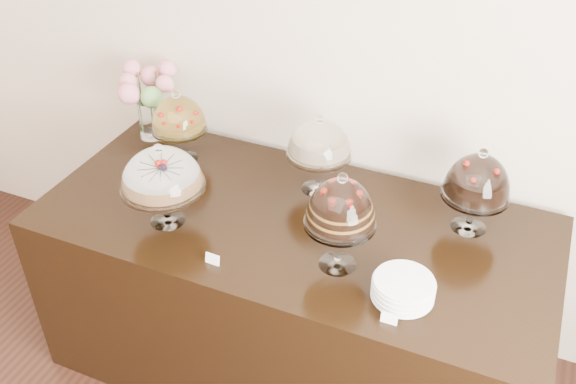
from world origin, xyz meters
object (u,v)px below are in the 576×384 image
at_px(cake_stand_sugar_sponge, 161,173).
at_px(plate_stack, 403,289).
at_px(cake_stand_cheesecake, 319,142).
at_px(flower_vase, 146,93).
at_px(cake_stand_dark_choco, 478,180).
at_px(display_counter, 292,296).
at_px(cake_stand_fruit_tart, 178,117).
at_px(cake_stand_choco_layer, 341,207).

xyz_separation_m(cake_stand_sugar_sponge, plate_stack, (1.04, -0.05, -0.20)).
xyz_separation_m(cake_stand_cheesecake, flower_vase, (-0.95, 0.10, -0.00)).
bearing_deg(flower_vase, cake_stand_dark_choco, -3.69).
distance_m(display_counter, cake_stand_sugar_sponge, 0.87).
bearing_deg(cake_stand_dark_choco, cake_stand_sugar_sponge, -158.49).
distance_m(cake_stand_cheesecake, plate_stack, 0.78).
bearing_deg(display_counter, cake_stand_sugar_sponge, -156.27).
relative_size(cake_stand_sugar_sponge, cake_stand_cheesecake, 1.00).
distance_m(display_counter, flower_vase, 1.22).
bearing_deg(cake_stand_cheesecake, cake_stand_dark_choco, -0.81).
xyz_separation_m(display_counter, plate_stack, (0.55, -0.26, 0.49)).
bearing_deg(display_counter, cake_stand_dark_choco, 19.91).
height_order(cake_stand_cheesecake, flower_vase, flower_vase).
distance_m(cake_stand_dark_choco, cake_stand_fruit_tart, 1.38).
height_order(display_counter, cake_stand_cheesecake, cake_stand_cheesecake).
xyz_separation_m(cake_stand_cheesecake, plate_stack, (0.54, -0.52, -0.20)).
distance_m(cake_stand_choco_layer, cake_stand_cheesecake, 0.52).
height_order(cake_stand_cheesecake, cake_stand_fruit_tart, cake_stand_cheesecake).
relative_size(cake_stand_choco_layer, flower_vase, 1.09).
distance_m(cake_stand_choco_layer, plate_stack, 0.37).
distance_m(cake_stand_choco_layer, flower_vase, 1.33).
bearing_deg(display_counter, cake_stand_fruit_tart, 160.71).
bearing_deg(cake_stand_dark_choco, flower_vase, 176.31).
xyz_separation_m(flower_vase, plate_stack, (1.49, -0.62, -0.20)).
xyz_separation_m(cake_stand_sugar_sponge, cake_stand_fruit_tart, (-0.20, 0.45, -0.02)).
xyz_separation_m(display_counter, cake_stand_dark_choco, (0.70, 0.25, 0.69)).
bearing_deg(plate_stack, cake_stand_choco_layer, 164.81).
xyz_separation_m(display_counter, cake_stand_sugar_sponge, (-0.49, -0.21, 0.69)).
height_order(display_counter, cake_stand_choco_layer, cake_stand_choco_layer).
bearing_deg(flower_vase, plate_stack, -22.58).
bearing_deg(flower_vase, cake_stand_cheesecake, -5.75).
relative_size(display_counter, flower_vase, 5.60).
height_order(cake_stand_dark_choco, plate_stack, cake_stand_dark_choco).
bearing_deg(cake_stand_cheesecake, display_counter, -92.84).
relative_size(cake_stand_choco_layer, cake_stand_fruit_tart, 1.17).
height_order(display_counter, cake_stand_dark_choco, cake_stand_dark_choco).
distance_m(cake_stand_sugar_sponge, plate_stack, 1.06).
relative_size(cake_stand_fruit_tart, plate_stack, 1.62).
bearing_deg(cake_stand_choco_layer, cake_stand_sugar_sponge, -177.86).
bearing_deg(cake_stand_fruit_tart, plate_stack, -22.10).
bearing_deg(cake_stand_fruit_tart, cake_stand_cheesecake, 1.76).
xyz_separation_m(display_counter, cake_stand_fruit_tart, (-0.69, 0.24, 0.68)).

